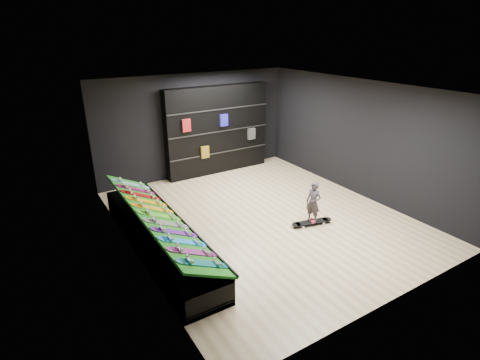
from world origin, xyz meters
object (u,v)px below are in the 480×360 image
back_shelving (217,130)px  child (313,210)px  display_rack (158,238)px  floor_skateboard (312,223)px

back_shelving → child: 4.30m
display_rack → floor_skateboard: size_ratio=4.59×
back_shelving → floor_skateboard: size_ratio=3.35×
back_shelving → child: bearing=-88.2°
display_rack → floor_skateboard: 3.42m
back_shelving → child: size_ratio=5.72×
back_shelving → floor_skateboard: bearing=-88.2°
floor_skateboard → child: (-0.00, 0.00, 0.33)m
display_rack → child: bearing=-14.8°
display_rack → back_shelving: bearing=46.3°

